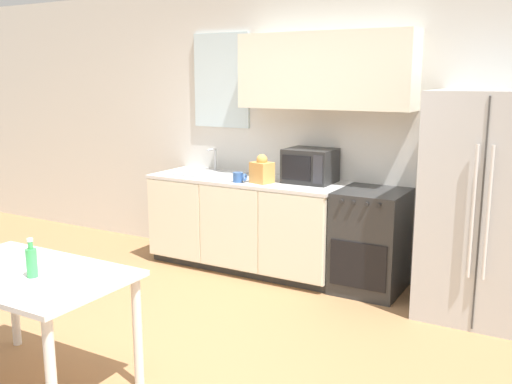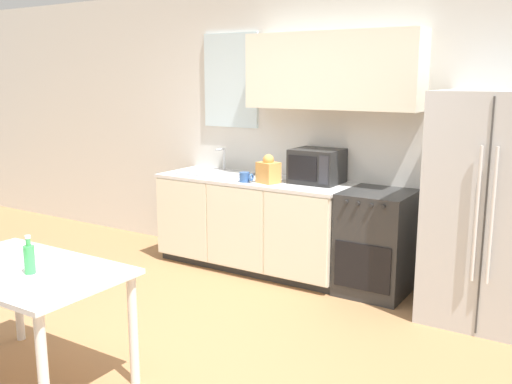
# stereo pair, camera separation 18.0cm
# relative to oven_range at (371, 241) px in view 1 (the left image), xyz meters

# --- Properties ---
(ground_plane) EXTENTS (12.00, 12.00, 0.00)m
(ground_plane) POSITION_rel_oven_range_xyz_m (-0.69, -1.78, -0.44)
(ground_plane) COLOR #9E7047
(wall_back) EXTENTS (12.00, 0.38, 2.70)m
(wall_back) POSITION_rel_oven_range_xyz_m (-0.68, 0.31, 0.99)
(wall_back) COLOR silver
(wall_back) RESTS_ON ground_plane
(kitchen_counter) EXTENTS (1.91, 0.67, 0.89)m
(kitchen_counter) POSITION_rel_oven_range_xyz_m (-1.24, -0.02, 0.01)
(kitchen_counter) COLOR #333333
(kitchen_counter) RESTS_ON ground_plane
(oven_range) EXTENTS (0.56, 0.63, 0.88)m
(oven_range) POSITION_rel_oven_range_xyz_m (0.00, 0.00, 0.00)
(oven_range) COLOR #2D2D2D
(oven_range) RESTS_ON ground_plane
(refrigerator) EXTENTS (0.92, 0.81, 1.73)m
(refrigerator) POSITION_rel_oven_range_xyz_m (0.93, -0.08, 0.43)
(refrigerator) COLOR silver
(refrigerator) RESTS_ON ground_plane
(kitchen_sink) EXTENTS (0.73, 0.44, 0.24)m
(kitchen_sink) POSITION_rel_oven_range_xyz_m (-1.71, -0.01, 0.46)
(kitchen_sink) COLOR #B7BABC
(kitchen_sink) RESTS_ON kitchen_counter
(microwave) EXTENTS (0.43, 0.38, 0.31)m
(microwave) POSITION_rel_oven_range_xyz_m (-0.62, 0.09, 0.60)
(microwave) COLOR #282828
(microwave) RESTS_ON kitchen_counter
(coffee_mug) EXTENTS (0.13, 0.09, 0.09)m
(coffee_mug) POSITION_rel_oven_range_xyz_m (-1.19, -0.23, 0.49)
(coffee_mug) COLOR #335999
(coffee_mug) RESTS_ON kitchen_counter
(grocery_bag_0) EXTENTS (0.22, 0.20, 0.26)m
(grocery_bag_0) POSITION_rel_oven_range_xyz_m (-0.99, -0.15, 0.56)
(grocery_bag_0) COLOR #DB994C
(grocery_bag_0) RESTS_ON kitchen_counter
(dining_table) EXTENTS (1.23, 0.76, 0.72)m
(dining_table) POSITION_rel_oven_range_xyz_m (-1.23, -2.54, 0.18)
(dining_table) COLOR white
(dining_table) RESTS_ON ground_plane
(drink_bottle) EXTENTS (0.06, 0.06, 0.23)m
(drink_bottle) POSITION_rel_oven_range_xyz_m (-1.12, -2.58, 0.37)
(drink_bottle) COLOR #3FB259
(drink_bottle) RESTS_ON dining_table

